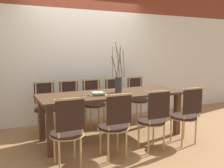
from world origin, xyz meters
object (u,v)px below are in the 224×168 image
dining_table (112,99)px  chair_far_center (94,101)px  chair_near_center (153,118)px  book_stack (98,94)px  vase_centerpiece (119,83)px

dining_table → chair_far_center: bearing=92.9°
chair_near_center → book_stack: 0.95m
chair_near_center → chair_far_center: size_ratio=1.00×
chair_far_center → vase_centerpiece: (0.17, -0.73, 0.43)m
dining_table → vase_centerpiece: vase_centerpiece is taller
vase_centerpiece → book_stack: (-0.42, -0.11, -0.13)m
dining_table → chair_near_center: bearing=-67.2°
chair_near_center → vase_centerpiece: 0.91m
chair_far_center → book_stack: size_ratio=3.29×
dining_table → vase_centerpiece: bearing=9.8°
chair_far_center → book_stack: 0.92m
chair_near_center → book_stack: bearing=132.1°
chair_far_center → vase_centerpiece: vase_centerpiece is taller
chair_near_center → vase_centerpiece: (-0.18, 0.78, 0.43)m
chair_near_center → chair_far_center: bearing=103.3°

